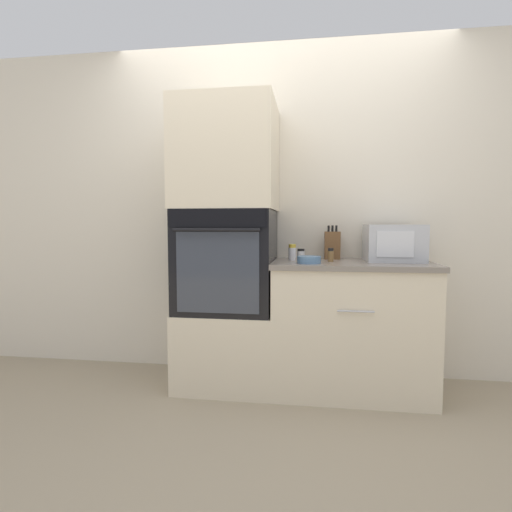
{
  "coord_description": "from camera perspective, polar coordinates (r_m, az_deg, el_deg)",
  "views": [
    {
      "loc": [
        0.26,
        -2.45,
        1.13
      ],
      "look_at": [
        -0.12,
        0.21,
        0.93
      ],
      "focal_mm": 28.0,
      "sensor_mm": 36.0,
      "label": 1
    }
  ],
  "objects": [
    {
      "name": "counter_unit",
      "position": [
        2.84,
        13.34,
        -9.73
      ],
      "size": [
        1.06,
        0.63,
        0.89
      ],
      "color": "beige",
      "rests_on": "ground_plane"
    },
    {
      "name": "condiment_jar_far",
      "position": [
        2.74,
        10.62,
        0.14
      ],
      "size": [
        0.04,
        0.04,
        0.09
      ],
      "color": "brown",
      "rests_on": "counter_unit"
    },
    {
      "name": "wall_back",
      "position": [
        3.09,
        3.35,
        6.51
      ],
      "size": [
        8.0,
        0.05,
        2.5
      ],
      "color": "beige",
      "rests_on": "ground_plane"
    },
    {
      "name": "oven_cabinet_upper",
      "position": [
        2.85,
        -4.19,
        13.93
      ],
      "size": [
        0.68,
        0.6,
        0.73
      ],
      "color": "beige",
      "rests_on": "wall_oven"
    },
    {
      "name": "wall_oven",
      "position": [
        2.82,
        -4.12,
        -0.61
      ],
      "size": [
        0.65,
        0.64,
        0.7
      ],
      "color": "black",
      "rests_on": "oven_cabinet_base"
    },
    {
      "name": "condiment_jar_mid",
      "position": [
        2.81,
        5.2,
        0.52
      ],
      "size": [
        0.05,
        0.05,
        0.11
      ],
      "color": "silver",
      "rests_on": "counter_unit"
    },
    {
      "name": "oven_cabinet_base",
      "position": [
        2.94,
        -4.04,
        -12.74
      ],
      "size": [
        0.68,
        0.6,
        0.54
      ],
      "color": "beige",
      "rests_on": "ground_plane"
    },
    {
      "name": "bowl",
      "position": [
        2.6,
        7.58,
        -0.53
      ],
      "size": [
        0.15,
        0.15,
        0.05
      ],
      "color": "#517599",
      "rests_on": "counter_unit"
    },
    {
      "name": "microwave",
      "position": [
        2.89,
        19.02,
        1.78
      ],
      "size": [
        0.37,
        0.36,
        0.25
      ],
      "color": "#B2B5BA",
      "rests_on": "counter_unit"
    },
    {
      "name": "condiment_jar_near",
      "position": [
        2.9,
        6.44,
        0.27
      ],
      "size": [
        0.05,
        0.05,
        0.08
      ],
      "color": "silver",
      "rests_on": "counter_unit"
    },
    {
      "name": "knife_block",
      "position": [
        2.96,
        10.84,
        1.55
      ],
      "size": [
        0.11,
        0.12,
        0.24
      ],
      "color": "brown",
      "rests_on": "counter_unit"
    },
    {
      "name": "ground_plane",
      "position": [
        2.71,
        2.04,
        -20.37
      ],
      "size": [
        12.0,
        12.0,
        0.0
      ],
      "primitive_type": "plane",
      "color": "gray"
    }
  ]
}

